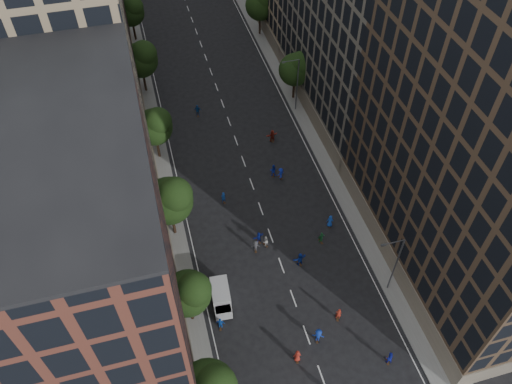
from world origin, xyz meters
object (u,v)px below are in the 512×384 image
streetlamp_near (395,262)px  streetlamp_far (296,82)px  cargo_van (221,297)px  skater_2 (389,358)px

streetlamp_near → streetlamp_far: 33.00m
streetlamp_near → cargo_van: streetlamp_near is taller
streetlamp_near → skater_2: bearing=-113.7°
streetlamp_near → streetlamp_far: (0.00, 33.00, 0.00)m
cargo_van → skater_2: (14.72, -10.86, -0.36)m
streetlamp_far → skater_2: (-3.44, -40.84, -4.31)m
streetlamp_near → skater_2: streetlamp_near is taller
streetlamp_far → cargo_van: (-18.16, -29.98, -3.95)m
streetlamp_near → skater_2: size_ratio=5.26×
cargo_van → skater_2: 18.30m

